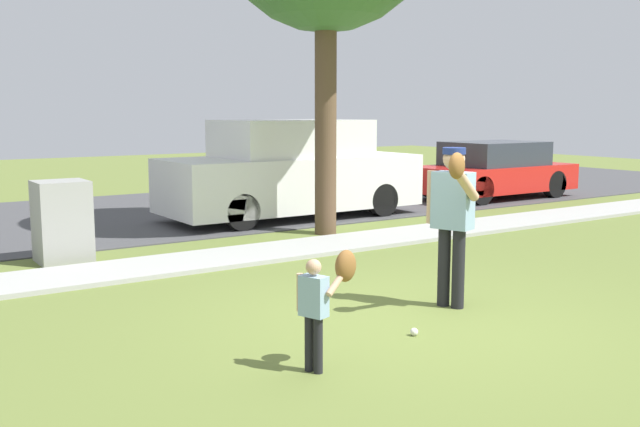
{
  "coord_description": "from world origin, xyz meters",
  "views": [
    {
      "loc": [
        -4.71,
        -5.38,
        2.07
      ],
      "look_at": [
        -0.52,
        0.86,
        1.0
      ],
      "focal_mm": 40.62,
      "sensor_mm": 36.0,
      "label": 1
    }
  ],
  "objects_px": {
    "person_child": "(324,293)",
    "parked_van_white": "(291,172)",
    "person_adult": "(452,209)",
    "utility_cabinet": "(62,221)",
    "baseball": "(414,332)",
    "parked_hatchback_red": "(494,171)"
  },
  "relations": [
    {
      "from": "person_adult",
      "to": "parked_van_white",
      "type": "relative_size",
      "value": 0.34
    },
    {
      "from": "baseball",
      "to": "utility_cabinet",
      "type": "bearing_deg",
      "value": 109.07
    },
    {
      "from": "baseball",
      "to": "parked_van_white",
      "type": "bearing_deg",
      "value": 66.98
    },
    {
      "from": "person_adult",
      "to": "parked_van_white",
      "type": "height_order",
      "value": "parked_van_white"
    },
    {
      "from": "person_child",
      "to": "person_adult",
      "type": "bearing_deg",
      "value": 0.65
    },
    {
      "from": "utility_cabinet",
      "to": "parked_van_white",
      "type": "xyz_separation_m",
      "value": [
        4.77,
        1.72,
        0.34
      ]
    },
    {
      "from": "person_child",
      "to": "parked_van_white",
      "type": "bearing_deg",
      "value": 40.57
    },
    {
      "from": "baseball",
      "to": "person_child",
      "type": "bearing_deg",
      "value": -167.13
    },
    {
      "from": "person_adult",
      "to": "utility_cabinet",
      "type": "relative_size",
      "value": 1.51
    },
    {
      "from": "person_adult",
      "to": "parked_hatchback_red",
      "type": "relative_size",
      "value": 0.42
    },
    {
      "from": "person_child",
      "to": "parked_hatchback_red",
      "type": "height_order",
      "value": "parked_hatchback_red"
    },
    {
      "from": "person_child",
      "to": "parked_van_white",
      "type": "xyz_separation_m",
      "value": [
        4.15,
        7.23,
        0.26
      ]
    },
    {
      "from": "baseball",
      "to": "utility_cabinet",
      "type": "height_order",
      "value": "utility_cabinet"
    },
    {
      "from": "utility_cabinet",
      "to": "parked_van_white",
      "type": "height_order",
      "value": "parked_van_white"
    },
    {
      "from": "person_child",
      "to": "parked_hatchback_red",
      "type": "distance_m",
      "value": 12.16
    },
    {
      "from": "utility_cabinet",
      "to": "baseball",
      "type": "bearing_deg",
      "value": -70.93
    },
    {
      "from": "parked_van_white",
      "to": "person_adult",
      "type": "bearing_deg",
      "value": 72.73
    },
    {
      "from": "parked_van_white",
      "to": "parked_hatchback_red",
      "type": "xyz_separation_m",
      "value": [
        5.62,
        -0.0,
        -0.24
      ]
    },
    {
      "from": "baseball",
      "to": "parked_van_white",
      "type": "distance_m",
      "value": 7.61
    },
    {
      "from": "person_child",
      "to": "parked_van_white",
      "type": "distance_m",
      "value": 8.35
    },
    {
      "from": "person_child",
      "to": "utility_cabinet",
      "type": "xyz_separation_m",
      "value": [
        -0.61,
        5.51,
        -0.08
      ]
    },
    {
      "from": "baseball",
      "to": "utility_cabinet",
      "type": "xyz_separation_m",
      "value": [
        -1.81,
        5.24,
        0.52
      ]
    }
  ]
}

